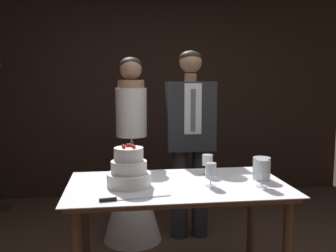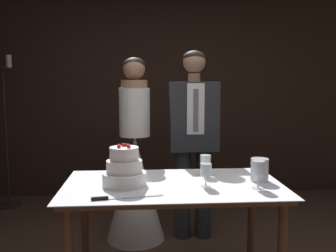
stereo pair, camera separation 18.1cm
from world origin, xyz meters
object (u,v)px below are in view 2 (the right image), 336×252
(wine_glass_far, at_px, (205,162))
(wine_glass_near, at_px, (258,169))
(wine_glass_middle, at_px, (206,171))
(candle_stand, at_px, (6,137))
(cake_table, at_px, (173,197))
(tiered_cake, at_px, (124,170))
(hurricane_candle, at_px, (260,170))
(cake_knife, at_px, (114,198))
(bride, at_px, (135,174))
(groom, at_px, (194,134))

(wine_glass_far, bearing_deg, wine_glass_near, -49.60)
(wine_glass_middle, relative_size, candle_stand, 0.09)
(cake_table, relative_size, tiered_cake, 5.02)
(tiered_cake, relative_size, hurricane_candle, 1.86)
(cake_knife, bearing_deg, bride, 75.93)
(wine_glass_far, relative_size, bride, 0.09)
(cake_knife, distance_m, groom, 1.43)
(wine_glass_near, bearing_deg, hurricane_candle, 69.60)
(wine_glass_far, bearing_deg, candle_stand, 138.68)
(cake_knife, bearing_deg, wine_glass_far, 29.02)
(tiered_cake, distance_m, candle_stand, 2.48)
(wine_glass_near, distance_m, wine_glass_far, 0.44)
(cake_knife, relative_size, groom, 0.24)
(hurricane_candle, bearing_deg, tiered_cake, -177.33)
(cake_knife, distance_m, wine_glass_near, 0.94)
(wine_glass_far, bearing_deg, hurricane_candle, -24.99)
(tiered_cake, xyz_separation_m, wine_glass_far, (0.58, 0.21, 0.00))
(wine_glass_near, height_order, bride, bride)
(wine_glass_far, bearing_deg, bride, 124.49)
(tiered_cake, relative_size, candle_stand, 0.16)
(cake_table, relative_size, wine_glass_middle, 9.52)
(wine_glass_near, distance_m, candle_stand, 3.15)
(bride, height_order, candle_stand, candle_stand)
(cake_table, bearing_deg, tiered_cake, -177.91)
(tiered_cake, xyz_separation_m, groom, (0.60, 0.97, 0.09))
(candle_stand, bearing_deg, cake_knife, -58.36)
(wine_glass_near, bearing_deg, tiered_cake, 171.48)
(wine_glass_near, height_order, candle_stand, candle_stand)
(cake_table, relative_size, groom, 0.84)
(cake_knife, height_order, hurricane_candle, hurricane_candle)
(cake_table, xyz_separation_m, cake_knife, (-0.38, -0.30, 0.10))
(wine_glass_far, height_order, groom, groom)
(wine_glass_middle, height_order, groom, groom)
(wine_glass_near, relative_size, wine_glass_far, 1.16)
(bride, distance_m, groom, 0.66)
(groom, height_order, candle_stand, candle_stand)
(cake_knife, bearing_deg, wine_glass_near, 0.72)
(wine_glass_far, height_order, hurricane_candle, hurricane_candle)
(tiered_cake, bearing_deg, wine_glass_middle, -7.71)
(hurricane_candle, bearing_deg, cake_knife, -161.10)
(wine_glass_near, xyz_separation_m, groom, (-0.27, 1.10, 0.07))
(cake_knife, distance_m, bride, 1.28)
(tiered_cake, xyz_separation_m, cake_knife, (-0.05, -0.29, -0.10))
(cake_knife, height_order, wine_glass_near, wine_glass_near)
(cake_knife, distance_m, hurricane_candle, 1.04)
(hurricane_candle, distance_m, bride, 1.30)
(wine_glass_near, relative_size, bride, 0.11)
(groom, bearing_deg, cake_knife, -117.16)
(tiered_cake, height_order, bride, bride)
(wine_glass_middle, relative_size, groom, 0.09)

